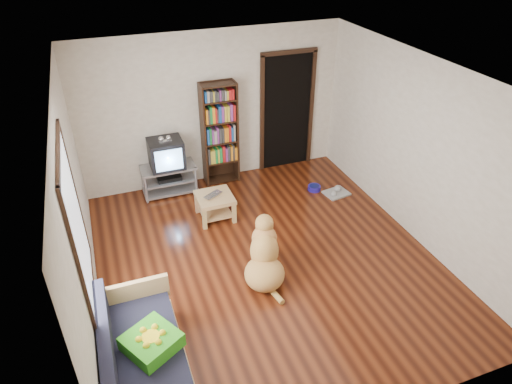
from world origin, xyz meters
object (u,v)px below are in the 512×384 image
object	(u,v)px
tv_stand	(169,178)
sofa	(143,367)
green_cushion	(152,342)
crt_tv	(166,153)
bookshelf	(219,129)
laptop	(215,196)
dog_bowl	(314,188)
grey_rag	(336,193)
coffee_table	(215,202)
dog	(264,258)

from	to	relation	value
tv_stand	sofa	distance (m)	3.76
green_cushion	crt_tv	world-z (taller)	crt_tv
bookshelf	tv_stand	bearing A→B (deg)	-174.37
laptop	crt_tv	world-z (taller)	crt_tv
laptop	dog_bowl	world-z (taller)	laptop
laptop	grey_rag	world-z (taller)	laptop
green_cushion	sofa	distance (m)	0.28
bookshelf	coffee_table	world-z (taller)	bookshelf
coffee_table	dog	distance (m)	1.55
green_cushion	grey_rag	size ratio (longest dim) A/B	1.20
tv_stand	dog	world-z (taller)	dog
green_cushion	dog	distance (m)	1.91
laptop	coffee_table	xyz separation A→B (m)	(-0.00, 0.03, -0.13)
coffee_table	green_cushion	bearing A→B (deg)	-118.30
green_cushion	tv_stand	bearing A→B (deg)	46.53
green_cushion	grey_rag	distance (m)	4.33
laptop	sofa	xyz separation A→B (m)	(-1.50, -2.60, -0.15)
dog_bowl	grey_rag	size ratio (longest dim) A/B	0.55
tv_stand	crt_tv	distance (m)	0.47
grey_rag	sofa	world-z (taller)	sofa
dog_bowl	crt_tv	size ratio (longest dim) A/B	0.38
sofa	tv_stand	bearing A→B (deg)	74.98
coffee_table	tv_stand	bearing A→B (deg)	117.56
grey_rag	crt_tv	world-z (taller)	crt_tv
dog	green_cushion	bearing A→B (deg)	-147.58
laptop	dog_bowl	xyz separation A→B (m)	(1.83, 0.23, -0.37)
grey_rag	dog	xyz separation A→B (m)	(-1.90, -1.47, 0.29)
sofa	coffee_table	distance (m)	3.03
tv_stand	dog_bowl	bearing A→B (deg)	-18.85
green_cushion	laptop	distance (m)	2.87
dog_bowl	grey_rag	bearing A→B (deg)	-39.81
coffee_table	dog	xyz separation A→B (m)	(0.23, -1.53, 0.03)
sofa	dog	bearing A→B (deg)	32.49
tv_stand	sofa	xyz separation A→B (m)	(-0.97, -3.63, -0.01)
grey_rag	dog	size ratio (longest dim) A/B	0.39
bookshelf	dog	world-z (taller)	bookshelf
dog_bowl	tv_stand	distance (m)	2.50
green_cushion	tv_stand	world-z (taller)	green_cushion
crt_tv	bookshelf	distance (m)	0.99
crt_tv	dog	size ratio (longest dim) A/B	0.57
coffee_table	dog_bowl	bearing A→B (deg)	6.09
green_cushion	crt_tv	distance (m)	3.68
green_cushion	dog_bowl	xyz separation A→B (m)	(3.21, 2.74, -0.46)
crt_tv	dog	distance (m)	2.70
green_cushion	dog_bowl	world-z (taller)	green_cushion
dog_bowl	dog	size ratio (longest dim) A/B	0.22
bookshelf	dog	bearing A→B (deg)	-94.23
grey_rag	coffee_table	distance (m)	2.15
crt_tv	sofa	size ratio (longest dim) A/B	0.32
dog_bowl	dog	distance (m)	2.37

